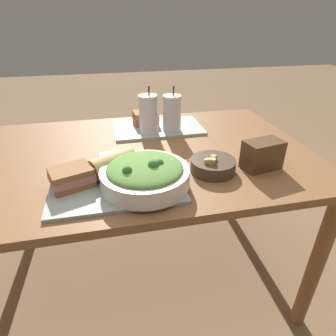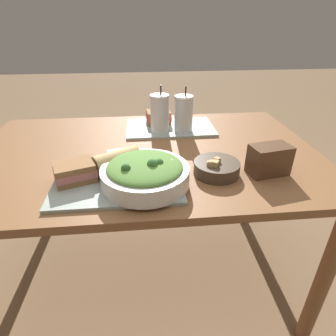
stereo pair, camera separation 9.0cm
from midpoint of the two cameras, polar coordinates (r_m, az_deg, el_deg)
ground_plane at (r=1.65m, az=-6.35°, el=-21.11°), size 12.00×12.00×0.00m
dining_table at (r=1.22m, az=-8.01°, el=-0.80°), size 1.43×0.91×0.75m
tray_near at (r=0.94m, az=-12.98°, el=-3.99°), size 0.43×0.26×0.01m
tray_far at (r=1.41m, az=-3.88°, el=8.13°), size 0.43×0.26×0.01m
salad_bowl at (r=0.91m, az=-7.51°, el=-1.24°), size 0.29×0.29×0.10m
soup_bowl at (r=1.02m, az=6.60°, el=0.56°), size 0.16×0.16×0.07m
sandwich_near at (r=0.97m, az=-21.56°, el=-1.82°), size 0.16×0.14×0.06m
baguette_near at (r=1.00m, az=-13.51°, el=0.83°), size 0.18×0.14×0.07m
sandwich_far at (r=1.44m, az=-6.42°, el=10.08°), size 0.13×0.10×0.06m
drink_cup_dark at (r=1.31m, az=-6.02°, el=10.55°), size 0.09×0.09×0.22m
drink_cup_red at (r=1.33m, az=-1.17°, el=10.79°), size 0.09×0.09×0.21m
chip_bag at (r=1.06m, az=16.35°, el=2.54°), size 0.15×0.11×0.11m
napkin_folded at (r=1.17m, az=-12.81°, el=2.55°), size 0.14×0.12×0.00m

